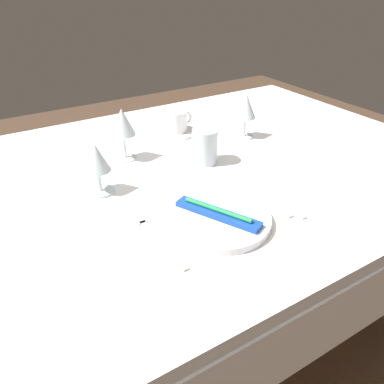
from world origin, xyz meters
TOP-DOWN VIEW (x-y plane):
  - ground_plane at (0.00, 0.00)m, footprint 6.00×6.00m
  - dining_table at (0.00, 0.00)m, footprint 1.80×1.11m
  - dinner_plate at (0.00, -0.27)m, footprint 0.25×0.25m
  - toothbrush_package at (0.00, -0.27)m, footprint 0.12×0.20m
  - fork_outer at (-0.15, -0.25)m, footprint 0.02×0.23m
  - dinner_knife at (0.16, -0.25)m, footprint 0.02×0.21m
  - spoon_soup at (0.19, -0.24)m, footprint 0.03×0.21m
  - saucer_left at (0.19, 0.25)m, footprint 0.14×0.14m
  - coffee_cup_left at (0.19, 0.25)m, footprint 0.11×0.08m
  - wine_glass_left at (0.37, 0.10)m, footprint 0.07×0.07m
  - wine_glass_right at (-0.05, 0.15)m, footprint 0.07×0.07m
  - wine_glass_far at (-0.18, 0.00)m, footprint 0.07×0.07m
  - drink_tumbler at (0.15, 0.01)m, footprint 0.08×0.08m

SIDE VIEW (x-z plane):
  - ground_plane at x=0.00m, z-range 0.00..0.00m
  - dining_table at x=0.00m, z-range 0.29..1.03m
  - fork_outer at x=-0.15m, z-range 0.74..0.74m
  - dinner_knife at x=0.16m, z-range 0.74..0.74m
  - spoon_soup at x=0.19m, z-range 0.74..0.75m
  - saucer_left at x=0.19m, z-range 0.74..0.75m
  - dinner_plate at x=0.00m, z-range 0.74..0.76m
  - toothbrush_package at x=0.00m, z-range 0.75..0.78m
  - coffee_cup_left at x=0.19m, z-range 0.75..0.82m
  - drink_tumbler at x=0.15m, z-range 0.74..0.84m
  - wine_glass_far at x=-0.18m, z-range 0.76..0.90m
  - wine_glass_left at x=0.37m, z-range 0.77..0.92m
  - wine_glass_right at x=-0.05m, z-range 0.77..0.93m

